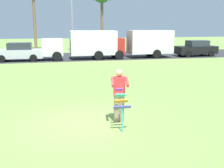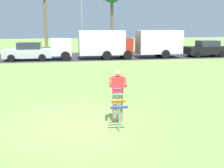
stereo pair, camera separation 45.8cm
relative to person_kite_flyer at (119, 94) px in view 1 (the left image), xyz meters
name	(u,v)px [view 1 (the left image)]	position (x,y,z in m)	size (l,w,h in m)	color
ground_plane	(83,123)	(-1.17, 0.20, -0.95)	(120.00, 120.00, 0.00)	olive
road_strip	(59,57)	(-1.17, 19.50, -0.95)	(120.00, 8.00, 0.01)	#2D2D33
person_kite_flyer	(119,94)	(0.00, 0.00, 0.00)	(0.63, 0.72, 1.73)	gray
kite_held	(121,103)	(-0.11, -0.68, -0.11)	(0.52, 0.65, 1.23)	#D83399
parked_car_silver	(19,52)	(-4.68, 17.10, -0.18)	(4.23, 1.90, 1.60)	silver
parked_truck_white_box	(84,44)	(1.12, 17.10, 0.46)	(6.73, 2.19, 2.62)	silver
parked_truck_red_cab	(142,43)	(6.73, 17.10, 0.46)	(6.73, 2.18, 2.62)	#B2231E
parked_car_black	(196,49)	(12.59, 17.10, -0.18)	(4.25, 1.93, 1.60)	black
streetlight_pole	(72,17)	(0.72, 24.53, 3.05)	(0.24, 1.65, 7.00)	#9E9EA3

